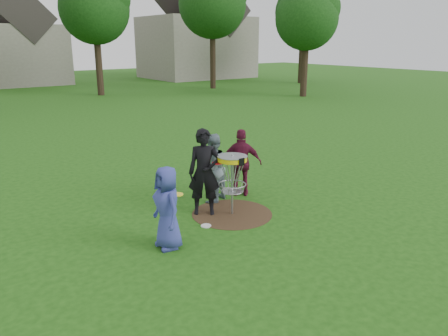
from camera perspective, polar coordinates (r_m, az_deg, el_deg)
ground at (r=9.83m, az=1.05°, el=-6.00°), size 100.00×100.00×0.00m
dirt_patch at (r=9.83m, az=1.05°, el=-5.98°), size 1.80×1.80×0.01m
player_blue at (r=8.10m, az=-7.42°, el=-5.16°), size 0.56×0.81×1.57m
player_black at (r=9.54m, az=-2.59°, el=-0.57°), size 0.84×0.78×1.93m
player_grey at (r=10.33m, az=-1.56°, el=-0.02°), size 0.98×0.89×1.65m
player_maroon at (r=10.75m, az=2.32°, el=0.69°), size 1.01×0.96×1.68m
disc_on_grass at (r=9.21m, az=-2.36°, el=-7.55°), size 0.22×0.22×0.02m
disc_golf_basket at (r=9.49m, az=1.08°, el=-0.30°), size 0.66×0.67×1.38m
held_discs at (r=9.52m, az=-1.19°, el=-0.06°), size 2.64×1.38×0.23m
house_row at (r=41.57m, az=-23.09°, el=15.67°), size 44.50×10.65×11.62m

